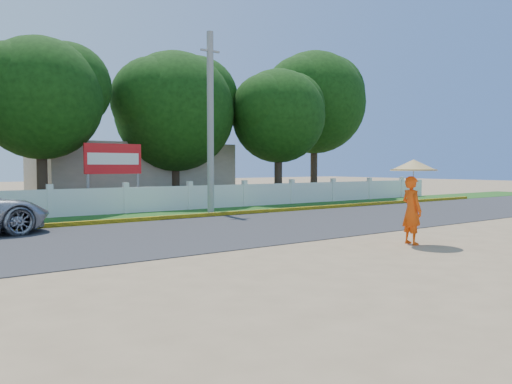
{
  "coord_description": "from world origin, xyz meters",
  "views": [
    {
      "loc": [
        -7.78,
        -8.69,
        1.99
      ],
      "look_at": [
        0.0,
        2.0,
        1.3
      ],
      "focal_mm": 35.0,
      "sensor_mm": 36.0,
      "label": 1
    }
  ],
  "objects": [
    {
      "name": "ground",
      "position": [
        0.0,
        0.0,
        0.0
      ],
      "size": [
        120.0,
        120.0,
        0.0
      ],
      "primitive_type": "plane",
      "color": "#9E8460",
      "rests_on": "ground"
    },
    {
      "name": "road",
      "position": [
        0.0,
        4.5,
        0.01
      ],
      "size": [
        60.0,
        7.0,
        0.02
      ],
      "primitive_type": "cube",
      "color": "#38383A",
      "rests_on": "ground"
    },
    {
      "name": "grass_verge",
      "position": [
        0.0,
        9.75,
        0.01
      ],
      "size": [
        60.0,
        3.5,
        0.03
      ],
      "primitive_type": "cube",
      "color": "#2D601E",
      "rests_on": "ground"
    },
    {
      "name": "curb",
      "position": [
        0.0,
        8.05,
        0.08
      ],
      "size": [
        40.0,
        0.18,
        0.16
      ],
      "primitive_type": "cube",
      "color": "yellow",
      "rests_on": "ground"
    },
    {
      "name": "fence",
      "position": [
        0.0,
        11.2,
        0.55
      ],
      "size": [
        40.0,
        0.1,
        1.1
      ],
      "primitive_type": "cube",
      "color": "silver",
      "rests_on": "ground"
    },
    {
      "name": "building_near",
      "position": [
        3.0,
        18.0,
        1.6
      ],
      "size": [
        10.0,
        6.0,
        3.2
      ],
      "primitive_type": "cube",
      "color": "#B7AD99",
      "rests_on": "ground"
    },
    {
      "name": "utility_pole",
      "position": [
        3.06,
        9.47,
        3.79
      ],
      "size": [
        0.28,
        0.28,
        7.59
      ],
      "primitive_type": "cylinder",
      "color": "gray",
      "rests_on": "ground"
    },
    {
      "name": "monk_with_parasol",
      "position": [
        2.85,
        -0.83,
        1.41
      ],
      "size": [
        1.19,
        1.19,
        2.16
      ],
      "color": "#E0460B",
      "rests_on": "ground"
    },
    {
      "name": "billboard",
      "position": [
        -0.11,
        12.3,
        2.14
      ],
      "size": [
        2.5,
        0.13,
        2.95
      ],
      "color": "gray",
      "rests_on": "ground"
    },
    {
      "name": "tree_row",
      "position": [
        1.49,
        14.34,
        5.03
      ],
      "size": [
        33.18,
        7.72,
        9.18
      ],
      "color": "#473828",
      "rests_on": "ground"
    }
  ]
}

